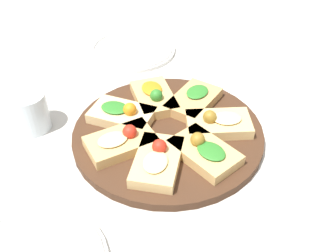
{
  "coord_description": "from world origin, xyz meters",
  "views": [
    {
      "loc": [
        -0.62,
        0.04,
        0.55
      ],
      "look_at": [
        0.0,
        0.0,
        0.03
      ],
      "focal_mm": 42.0,
      "sensor_mm": 36.0,
      "label": 1
    }
  ],
  "objects_px": {
    "napkin_stack": "(239,52)",
    "water_glass": "(30,112)",
    "serving_board": "(168,133)",
    "plate_right": "(132,49)"
  },
  "relations": [
    {
      "from": "water_glass",
      "to": "napkin_stack",
      "type": "bearing_deg",
      "value": -60.13
    },
    {
      "from": "serving_board",
      "to": "plate_right",
      "type": "height_order",
      "value": "serving_board"
    },
    {
      "from": "serving_board",
      "to": "water_glass",
      "type": "xyz_separation_m",
      "value": [
        0.05,
        0.29,
        0.03
      ]
    },
    {
      "from": "serving_board",
      "to": "napkin_stack",
      "type": "bearing_deg",
      "value": -32.86
    },
    {
      "from": "water_glass",
      "to": "plate_right",
      "type": "bearing_deg",
      "value": -33.19
    },
    {
      "from": "napkin_stack",
      "to": "water_glass",
      "type": "bearing_deg",
      "value": 119.87
    },
    {
      "from": "serving_board",
      "to": "napkin_stack",
      "type": "xyz_separation_m",
      "value": [
        0.34,
        -0.22,
        -0.0
      ]
    },
    {
      "from": "serving_board",
      "to": "napkin_stack",
      "type": "height_order",
      "value": "serving_board"
    },
    {
      "from": "serving_board",
      "to": "water_glass",
      "type": "relative_size",
      "value": 4.64
    },
    {
      "from": "plate_right",
      "to": "water_glass",
      "type": "relative_size",
      "value": 2.81
    }
  ]
}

